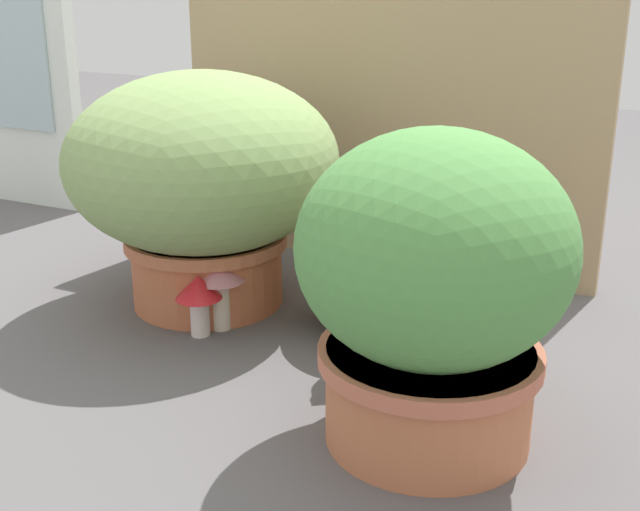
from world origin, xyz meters
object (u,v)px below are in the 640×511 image
at_px(leafy_planter, 433,283).
at_px(mushroom_ornament_red, 199,294).
at_px(mushroom_ornament_pink, 219,281).
at_px(cat, 365,276).
at_px(grass_planter, 203,176).

height_order(leafy_planter, mushroom_ornament_red, leafy_planter).
xyz_separation_m(leafy_planter, mushroom_ornament_pink, (-0.48, 0.20, -0.15)).
xyz_separation_m(cat, mushroom_ornament_red, (-0.28, -0.12, -0.04)).
bearing_deg(mushroom_ornament_pink, grass_planter, 132.92).
relative_size(leafy_planter, cat, 1.42).
bearing_deg(mushroom_ornament_red, mushroom_ornament_pink, 70.46).
bearing_deg(grass_planter, mushroom_ornament_red, -62.10).
relative_size(cat, mushroom_ornament_red, 2.75).
height_order(grass_planter, mushroom_ornament_pink, grass_planter).
xyz_separation_m(grass_planter, cat, (0.35, -0.02, -0.14)).
xyz_separation_m(grass_planter, mushroom_ornament_pink, (0.09, -0.10, -0.17)).
bearing_deg(mushroom_ornament_pink, cat, 16.76).
height_order(leafy_planter, mushroom_ornament_pink, leafy_planter).
xyz_separation_m(mushroom_ornament_pink, mushroom_ornament_red, (-0.02, -0.04, -0.01)).
height_order(grass_planter, leafy_planter, grass_planter).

